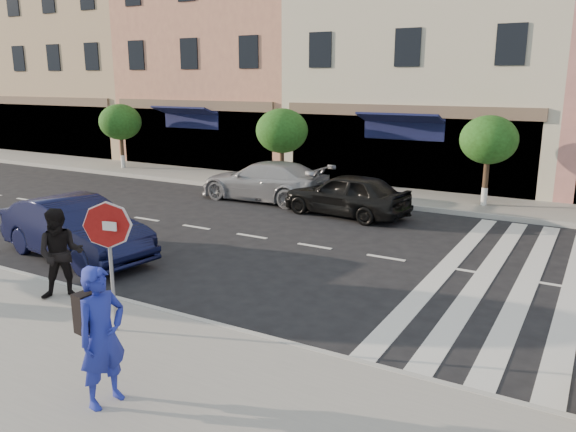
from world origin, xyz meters
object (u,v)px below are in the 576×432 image
at_px(stop_sign, 108,237).
at_px(car_near_mid, 76,229).
at_px(photographer, 102,336).
at_px(car_far_mid, 346,194).
at_px(walker, 61,254).
at_px(car_far_left, 264,181).

bearing_deg(stop_sign, car_near_mid, 135.03).
relative_size(stop_sign, photographer, 1.19).
bearing_deg(car_far_mid, walker, -3.40).
xyz_separation_m(stop_sign, car_far_left, (-3.85, 10.91, -1.09)).
height_order(photographer, car_near_mid, photographer).
xyz_separation_m(car_far_left, car_far_mid, (3.59, -0.73, -0.01)).
height_order(car_far_left, car_far_mid, car_far_left).
bearing_deg(car_near_mid, stop_sign, -115.27).
distance_m(car_near_mid, car_far_mid, 8.40).
height_order(photographer, walker, photographer).
height_order(photographer, car_far_left, photographer).
xyz_separation_m(photographer, car_far_mid, (-1.82, 11.80, -0.39)).
bearing_deg(photographer, car_far_mid, 15.34).
bearing_deg(walker, car_far_left, 59.48).
bearing_deg(car_near_mid, car_far_left, 5.35).
height_order(photographer, car_far_mid, photographer).
relative_size(stop_sign, walker, 1.26).
xyz_separation_m(stop_sign, walker, (-1.99, 0.57, -0.76)).
distance_m(car_far_left, car_far_mid, 3.67).
height_order(stop_sign, walker, stop_sign).
distance_m(stop_sign, car_far_mid, 10.24).
height_order(stop_sign, car_far_mid, stop_sign).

